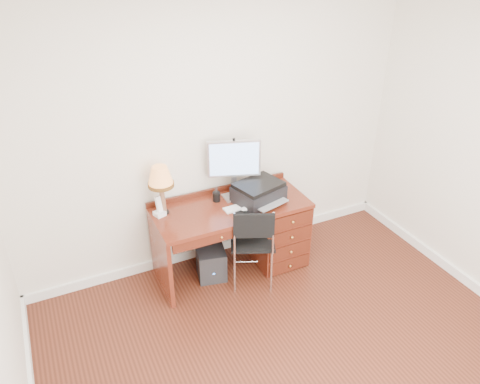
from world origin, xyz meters
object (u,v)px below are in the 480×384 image
leg_lamp (161,180)px  equipment_box (211,263)px  monitor (233,162)px  desk (260,227)px  phone (159,210)px  printer (259,192)px  chair (256,237)px

leg_lamp → equipment_box: (0.38, -0.19, -0.95)m
monitor → equipment_box: (-0.34, -0.21, -0.96)m
desk → equipment_box: (-0.56, -0.04, -0.25)m
monitor → phone: size_ratio=3.00×
printer → leg_lamp: size_ratio=1.08×
desk → equipment_box: size_ratio=4.72×
leg_lamp → chair: bearing=-31.3°
leg_lamp → phone: 0.30m
monitor → phone: 0.83m
monitor → chair: (0.01, -0.47, -0.59)m
leg_lamp → chair: (0.74, -0.45, -0.57)m
chair → monitor: bearing=115.6°
chair → desk: bearing=79.9°
chair → phone: bearing=175.4°
monitor → leg_lamp: monitor is taller
leg_lamp → equipment_box: 1.04m
desk → equipment_box: desk is taller
desk → printer: printer is taller
leg_lamp → desk: bearing=-8.9°
desk → leg_lamp: bearing=171.1°
desk → printer: 0.44m
leg_lamp → equipment_box: size_ratio=1.52×
chair → equipment_box: bearing=167.5°
equipment_box → monitor: bearing=43.0°
phone → desk: bearing=-24.9°
monitor → leg_lamp: size_ratio=1.22×
desk → equipment_box: bearing=-175.8°
monitor → phone: bearing=-158.2°
chair → equipment_box: (-0.36, 0.26, -0.37)m
desk → leg_lamp: leg_lamp is taller
phone → equipment_box: (0.43, -0.16, -0.65)m
phone → chair: phone is taller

